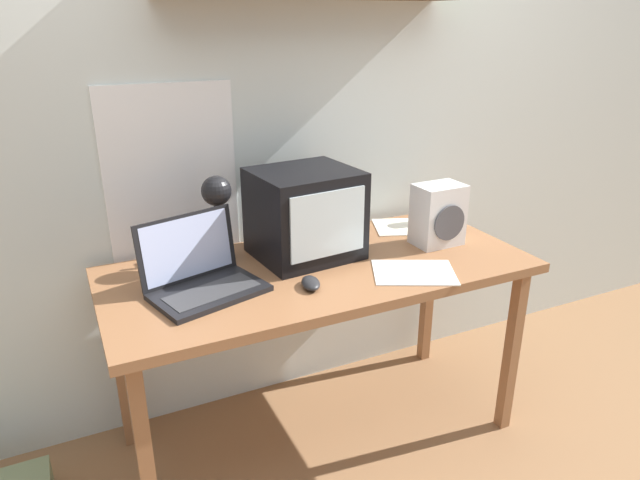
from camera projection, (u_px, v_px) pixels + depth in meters
name	position (u px, v px, depth m)	size (l,w,h in m)	color
ground_plane	(320.00, 432.00, 2.34)	(12.00, 12.00, 0.00)	#8F6642
back_wall	(275.00, 93.00, 2.21)	(5.60, 0.24, 2.60)	silver
corner_desk	(320.00, 283.00, 2.09)	(1.54, 0.69, 0.75)	#93603C
crt_monitor	(305.00, 214.00, 2.10)	(0.39, 0.36, 0.33)	black
laptop	(200.00, 272.00, 1.86)	(0.41, 0.34, 0.24)	black
desk_lamp	(217.00, 201.00, 2.00)	(0.12, 0.17, 0.33)	black
juice_glass	(431.00, 209.00, 2.47)	(0.07, 0.07, 0.14)	white
space_heater	(439.00, 215.00, 2.22)	(0.19, 0.14, 0.24)	white
computer_mouse	(311.00, 283.00, 1.89)	(0.08, 0.12, 0.03)	#232326
open_notebook	(414.00, 272.00, 2.00)	(0.35, 0.31, 0.00)	white
printed_handout	(397.00, 227.00, 2.44)	(0.25, 0.26, 0.00)	white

